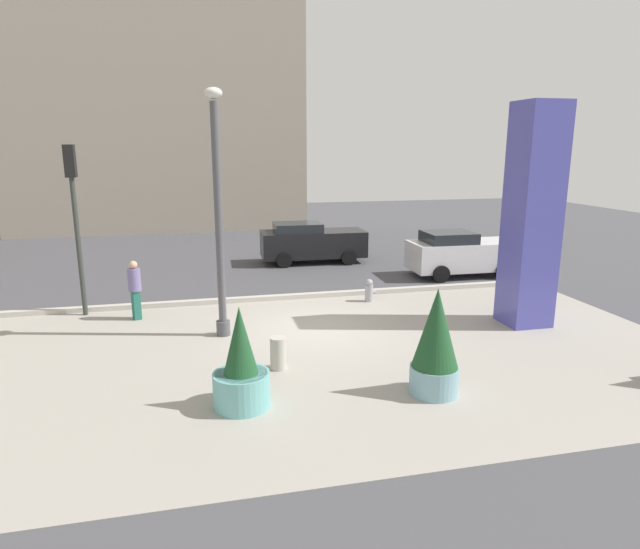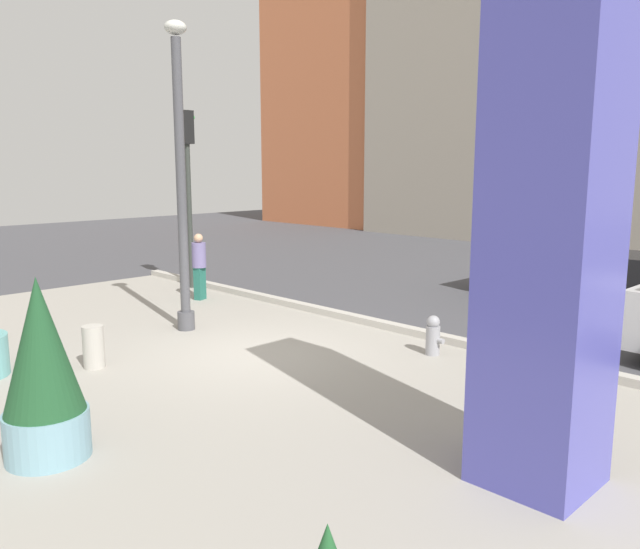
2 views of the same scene
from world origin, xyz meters
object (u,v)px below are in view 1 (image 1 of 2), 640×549
potted_plant_mid_plaza (241,370)px  traffic_light_far_side (74,203)px  lamp_post (219,221)px  art_pillar_blue (532,217)px  car_intersection (311,242)px  potted_plant_near_right (436,344)px  pedestrian_crossing (135,287)px  car_curb_west (461,253)px  concrete_bollard (278,353)px  fire_hydrant (369,290)px

potted_plant_mid_plaza → traffic_light_far_side: bearing=120.2°
lamp_post → art_pillar_blue: size_ratio=1.04×
lamp_post → car_intersection: size_ratio=1.40×
potted_plant_near_right → pedestrian_crossing: (-6.32, 6.46, -0.10)m
lamp_post → car_curb_west: bearing=27.8°
potted_plant_near_right → concrete_bollard: bearing=146.0°
traffic_light_far_side → car_intersection: 10.36m
potted_plant_mid_plaza → car_intersection: size_ratio=0.45×
art_pillar_blue → pedestrian_crossing: (-10.70, 2.85, -2.06)m
traffic_light_far_side → pedestrian_crossing: (1.54, -0.77, -2.36)m
art_pillar_blue → pedestrian_crossing: 11.26m
art_pillar_blue → concrete_bollard: art_pillar_blue is taller
fire_hydrant → traffic_light_far_side: (-8.67, 0.52, 2.95)m
traffic_light_far_side → pedestrian_crossing: 2.92m
lamp_post → art_pillar_blue: (8.33, -0.89, -0.03)m
car_curb_west → lamp_post: bearing=-152.2°
fire_hydrant → car_curb_west: car_curb_west is taller
car_curb_west → traffic_light_far_side: bearing=-170.6°
art_pillar_blue → fire_hydrant: 5.42m
lamp_post → fire_hydrant: lamp_post is taller
lamp_post → potted_plant_mid_plaza: 4.78m
potted_plant_mid_plaza → concrete_bollard: 1.93m
art_pillar_blue → fire_hydrant: art_pillar_blue is taller
lamp_post → art_pillar_blue: bearing=-6.1°
car_curb_west → pedestrian_crossing: pedestrian_crossing is taller
potted_plant_near_right → art_pillar_blue: bearing=39.5°
traffic_light_far_side → car_intersection: (8.15, 5.91, -2.44)m
potted_plant_mid_plaza → concrete_bollard: size_ratio=2.68×
car_curb_west → pedestrian_crossing: 12.08m
traffic_light_far_side → potted_plant_mid_plaza: bearing=-59.8°
potted_plant_near_right → traffic_light_far_side: bearing=137.4°
art_pillar_blue → pedestrian_crossing: art_pillar_blue is taller
potted_plant_near_right → pedestrian_crossing: potted_plant_near_right is taller
pedestrian_crossing → fire_hydrant: bearing=2.0°
art_pillar_blue → traffic_light_far_side: bearing=163.5°
potted_plant_mid_plaza → car_curb_west: bearing=44.6°
lamp_post → art_pillar_blue: lamp_post is taller
potted_plant_mid_plaza → fire_hydrant: size_ratio=2.68×
potted_plant_mid_plaza → car_curb_west: (9.22, 9.11, 0.12)m
car_intersection → car_curb_west: (5.10, -3.73, -0.01)m
fire_hydrant → car_intersection: car_intersection is taller
traffic_light_far_side → car_intersection: bearing=35.9°
lamp_post → concrete_bollard: 3.86m
lamp_post → pedestrian_crossing: (-2.37, 1.96, -2.09)m
fire_hydrant → concrete_bollard: size_ratio=1.00×
potted_plant_near_right → fire_hydrant: (0.82, 6.71, -0.70)m
fire_hydrant → traffic_light_far_side: traffic_light_far_side is taller
car_intersection → concrete_bollard: bearing=-105.8°
concrete_bollard → car_intersection: car_intersection is taller
potted_plant_near_right → pedestrian_crossing: 9.03m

